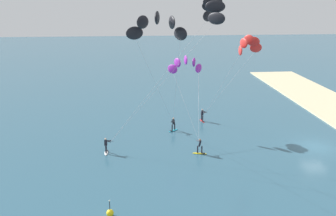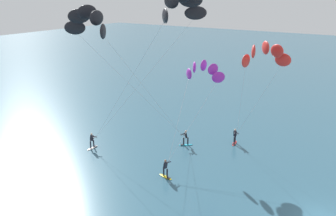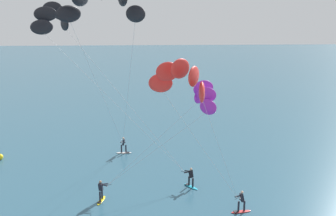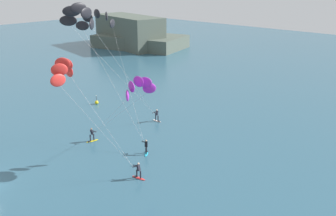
{
  "view_description": "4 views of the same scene",
  "coord_description": "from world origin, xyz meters",
  "px_view_note": "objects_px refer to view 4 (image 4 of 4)",
  "views": [
    {
      "loc": [
        -35.19,
        19.47,
        15.77
      ],
      "look_at": [
        1.62,
        16.2,
        4.39
      ],
      "focal_mm": 38.71,
      "sensor_mm": 36.0,
      "label": 1
    },
    {
      "loc": [
        -25.22,
        -3.02,
        15.74
      ],
      "look_at": [
        4.04,
        15.89,
        4.61
      ],
      "focal_mm": 39.84,
      "sensor_mm": 36.0,
      "label": 2
    },
    {
      "loc": [
        3.15,
        -14.78,
        14.84
      ],
      "look_at": [
        4.55,
        17.59,
        6.04
      ],
      "focal_mm": 43.04,
      "sensor_mm": 36.0,
      "label": 3
    },
    {
      "loc": [
        32.77,
        -10.08,
        18.27
      ],
      "look_at": [
        6.49,
        18.42,
        4.51
      ],
      "focal_mm": 39.54,
      "sensor_mm": 36.0,
      "label": 4
    }
  ],
  "objects_px": {
    "kitesurfer_mid_water": "(136,90)",
    "marker_buoy": "(97,102)",
    "kitesurfer_downwind": "(83,21)",
    "kitesurfer_far_out": "(67,76)",
    "kitesurfer_nearshore": "(99,24)"
  },
  "relations": [
    {
      "from": "kitesurfer_mid_water",
      "to": "marker_buoy",
      "type": "height_order",
      "value": "kitesurfer_mid_water"
    },
    {
      "from": "kitesurfer_mid_water",
      "to": "kitesurfer_downwind",
      "type": "relative_size",
      "value": 0.58
    },
    {
      "from": "kitesurfer_far_out",
      "to": "kitesurfer_downwind",
      "type": "relative_size",
      "value": 0.74
    },
    {
      "from": "kitesurfer_downwind",
      "to": "marker_buoy",
      "type": "bearing_deg",
      "value": 140.99
    },
    {
      "from": "kitesurfer_mid_water",
      "to": "marker_buoy",
      "type": "relative_size",
      "value": 6.64
    },
    {
      "from": "kitesurfer_mid_water",
      "to": "kitesurfer_downwind",
      "type": "height_order",
      "value": "kitesurfer_downwind"
    },
    {
      "from": "marker_buoy",
      "to": "kitesurfer_far_out",
      "type": "bearing_deg",
      "value": -41.95
    },
    {
      "from": "kitesurfer_nearshore",
      "to": "kitesurfer_far_out",
      "type": "relative_size",
      "value": 1.25
    },
    {
      "from": "kitesurfer_mid_water",
      "to": "kitesurfer_far_out",
      "type": "bearing_deg",
      "value": -103.69
    },
    {
      "from": "kitesurfer_far_out",
      "to": "marker_buoy",
      "type": "height_order",
      "value": "kitesurfer_far_out"
    },
    {
      "from": "kitesurfer_mid_water",
      "to": "kitesurfer_downwind",
      "type": "distance_m",
      "value": 9.18
    },
    {
      "from": "kitesurfer_nearshore",
      "to": "kitesurfer_mid_water",
      "type": "relative_size",
      "value": 1.6
    },
    {
      "from": "kitesurfer_mid_water",
      "to": "kitesurfer_downwind",
      "type": "xyz_separation_m",
      "value": [
        -6.55,
        -1.09,
        6.34
      ]
    },
    {
      "from": "kitesurfer_far_out",
      "to": "marker_buoy",
      "type": "relative_size",
      "value": 8.5
    },
    {
      "from": "kitesurfer_mid_water",
      "to": "kitesurfer_far_out",
      "type": "height_order",
      "value": "kitesurfer_far_out"
    }
  ]
}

